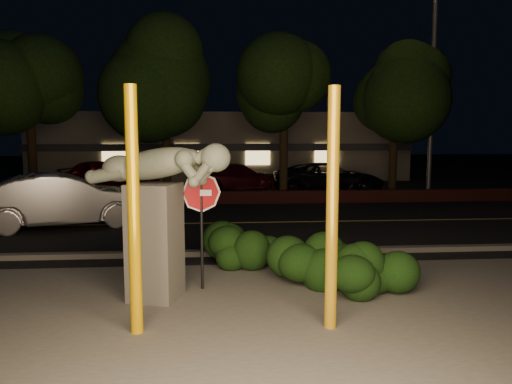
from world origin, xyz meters
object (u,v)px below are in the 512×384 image
parked_car_red (109,177)px  parked_car_darkred (238,178)px  yellow_pole_right (332,210)px  streetlight (429,59)px  sculpture (157,204)px  silver_sedan (63,200)px  parked_car_dark (328,178)px  signpost (201,193)px  yellow_pole_left (134,212)px

parked_car_red → parked_car_darkred: 5.95m
yellow_pole_right → streetlight: streetlight is taller
sculpture → parked_car_darkred: (2.05, 15.40, -0.96)m
yellow_pole_right → silver_sedan: yellow_pole_right is taller
silver_sedan → yellow_pole_right: bearing=-161.9°
streetlight → parked_car_darkred: 9.95m
sculpture → streetlight: bearing=68.1°
silver_sedan → parked_car_dark: silver_sedan is taller
sculpture → parked_car_darkred: size_ratio=0.57×
sculpture → signpost: bearing=48.8°
sculpture → parked_car_red: bearing=121.6°
yellow_pole_left → signpost: yellow_pole_left is taller
yellow_pole_right → parked_car_darkred: bearing=91.9°
sculpture → silver_sedan: size_ratio=0.54×
yellow_pole_right → sculpture: 3.02m
signpost → parked_car_dark: bearing=75.1°
sculpture → parked_car_darkred: bearing=99.3°
yellow_pole_left → parked_car_darkred: bearing=82.6°
parked_car_red → yellow_pole_right: bearing=-133.7°
streetlight → silver_sedan: bearing=-173.6°
signpost → streetlight: 15.62m
yellow_pole_right → streetlight: (7.34, 13.86, 4.17)m
yellow_pole_left → sculpture: (0.14, 1.46, -0.10)m
parked_car_dark → parked_car_darkred: bearing=77.2°
yellow_pole_left → parked_car_red: size_ratio=0.72×
yellow_pole_right → silver_sedan: size_ratio=0.70×
parked_car_dark → streetlight: bearing=-121.5°
yellow_pole_right → parked_car_red: 17.51m
yellow_pole_right → streetlight: size_ratio=0.35×
yellow_pole_right → yellow_pole_left: bearing=179.1°
yellow_pole_right → parked_car_darkred: (-0.57, 16.90, -1.05)m
signpost → parked_car_darkred: signpost is taller
parked_car_darkred → parked_car_dark: size_ratio=0.91×
signpost → silver_sedan: bearing=130.5°
streetlight → silver_sedan: size_ratio=2.00×
streetlight → parked_car_red: size_ratio=2.05×
parked_car_darkred → yellow_pole_left: bearing=162.2°
silver_sedan → parked_car_red: bearing=-16.2°
signpost → sculpture: sculpture is taller
signpost → silver_sedan: 7.73m
silver_sedan → parked_car_dark: 12.48m
streetlight → parked_car_dark: bearing=133.7°
yellow_pole_left → silver_sedan: size_ratio=0.70×
sculpture → yellow_pole_left: bearing=-78.6°
signpost → silver_sedan: size_ratio=0.50×
yellow_pole_right → parked_car_dark: (3.64, 16.03, -1.01)m
streetlight → signpost: bearing=-143.7°
streetlight → parked_car_darkred: size_ratio=2.12×
parked_car_darkred → parked_car_dark: bearing=-112.1°
yellow_pole_left → parked_car_darkred: size_ratio=0.74×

